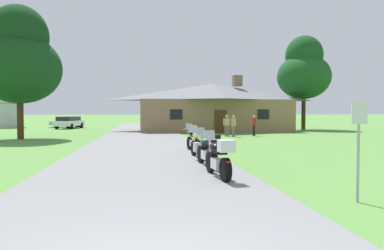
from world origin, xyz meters
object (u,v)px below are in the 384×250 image
motorcycle_black_farthest_in_row (195,140)px  parked_silver_sedan_far_left (66,122)px  parked_white_suv_far_left (69,122)px  metal_signpost_roadside (358,139)px  tree_left_near (19,59)px  tree_right_of_lodge (304,70)px  bystander_tan_shirt_beside_signpost (234,125)px  motorcycle_black_nearest_to_camera (219,158)px  motorcycle_green_second_in_row (208,150)px  metal_silo_distant (7,100)px  bystander_tan_shirt_by_tree (227,124)px  motorcycle_yellow_third_in_row (200,145)px  bystander_red_shirt_near_lodge (254,124)px

motorcycle_black_farthest_in_row → parked_silver_sedan_far_left: motorcycle_black_farthest_in_row is taller
parked_white_suv_far_left → metal_signpost_roadside: bearing=-57.3°
tree_left_near → parked_silver_sedan_far_left: bearing=92.9°
metal_signpost_roadside → tree_right_of_lodge: bearing=66.9°
bystander_tan_shirt_beside_signpost → parked_silver_sedan_far_left: bearing=-99.3°
motorcycle_black_nearest_to_camera → tree_right_of_lodge: tree_right_of_lodge is taller
motorcycle_green_second_in_row → bystander_tan_shirt_beside_signpost: 15.87m
motorcycle_black_nearest_to_camera → tree_right_of_lodge: bearing=55.2°
motorcycle_black_nearest_to_camera → parked_white_suv_far_left: parked_white_suv_far_left is taller
metal_silo_distant → parked_silver_sedan_far_left: (7.38, -0.90, -2.84)m
metal_signpost_roadside → parked_white_suv_far_left: 38.76m
motorcycle_green_second_in_row → parked_silver_sedan_far_left: (-11.76, 35.19, 0.02)m
bystander_tan_shirt_by_tree → motorcycle_black_farthest_in_row: bearing=76.6°
parked_silver_sedan_far_left → metal_signpost_roadside: bearing=-176.5°
motorcycle_yellow_third_in_row → metal_signpost_roadside: bearing=-79.8°
tree_right_of_lodge → metal_silo_distant: size_ratio=1.47×
bystander_red_shirt_near_lodge → bystander_tan_shirt_beside_signpost: bearing=106.2°
bystander_red_shirt_near_lodge → metal_silo_distant: metal_silo_distant is taller
motorcycle_black_nearest_to_camera → tree_right_of_lodge: (15.34, 27.45, 5.84)m
motorcycle_green_second_in_row → metal_silo_distant: (-19.14, 36.08, 2.87)m
tree_left_near → parked_white_suv_far_left: size_ratio=1.92×
bystander_red_shirt_near_lodge → parked_white_suv_far_left: (-17.32, 15.75, -0.15)m
tree_left_near → motorcycle_black_farthest_in_row: bearing=-42.4°
bystander_tan_shirt_by_tree → parked_silver_sedan_far_left: size_ratio=0.37×
tree_right_of_lodge → parked_white_suv_far_left: (-25.97, 6.18, -5.68)m
motorcycle_black_nearest_to_camera → metal_silo_distant: 42.82m
motorcycle_yellow_third_in_row → tree_left_near: 17.37m
metal_silo_distant → tree_right_of_lodge: bearing=-17.4°
bystander_tan_shirt_by_tree → metal_silo_distant: (-23.55, 20.33, 2.54)m
motorcycle_black_nearest_to_camera → motorcycle_black_farthest_in_row: size_ratio=1.00×
motorcycle_green_second_in_row → bystander_tan_shirt_beside_signpost: size_ratio=1.25×
motorcycle_green_second_in_row → parked_silver_sedan_far_left: size_ratio=0.46×
parked_silver_sedan_far_left → parked_white_suv_far_left: bearing=-179.7°
motorcycle_black_nearest_to_camera → bystander_tan_shirt_beside_signpost: bystander_tan_shirt_beside_signpost is taller
bystander_red_shirt_near_lodge → bystander_tan_shirt_by_tree: bearing=87.2°
motorcycle_black_farthest_in_row → parked_silver_sedan_far_left: size_ratio=0.46×
motorcycle_black_nearest_to_camera → bystander_tan_shirt_beside_signpost: (4.87, 17.27, 0.31)m
motorcycle_black_nearest_to_camera → parked_white_suv_far_left: bearing=101.9°
metal_silo_distant → metal_signpost_roadside: bearing=-62.4°
motorcycle_black_farthest_in_row → tree_right_of_lodge: (15.04, 20.61, 5.84)m
motorcycle_black_farthest_in_row → bystander_tan_shirt_by_tree: bystander_tan_shirt_by_tree is taller
bystander_tan_shirt_by_tree → tree_right_of_lodge: (10.87, 9.55, 5.51)m
bystander_tan_shirt_beside_signpost → parked_white_suv_far_left: bearing=-95.4°
bystander_red_shirt_near_lodge → bystander_tan_shirt_by_tree: (-2.22, 0.02, 0.02)m
motorcycle_black_farthest_in_row → bystander_tan_shirt_beside_signpost: (4.57, 10.43, 0.31)m
tree_right_of_lodge → parked_white_suv_far_left: size_ratio=2.09×
bystander_red_shirt_near_lodge → metal_signpost_roadside: size_ratio=0.78×
bystander_red_shirt_near_lodge → tree_right_of_lodge: 14.03m
tree_right_of_lodge → tree_left_near: bearing=-157.9°
parked_silver_sedan_far_left → bystander_tan_shirt_by_tree: bearing=-156.0°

